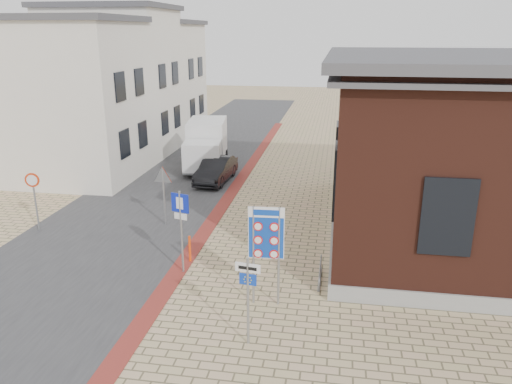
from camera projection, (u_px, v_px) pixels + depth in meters
The scene contains 16 objects.
ground at pixel (223, 309), 14.23m from camera, with size 120.00×120.00×0.00m, color tan.
road_strip at pixel (189, 166), 29.16m from camera, with size 7.00×60.00×0.02m, color #38383A.
curb_strip at pixel (229, 196), 23.92m from camera, with size 0.60×40.00×0.02m, color maroon.
brick_building at pixel (502, 147), 18.33m from camera, with size 13.00×13.00×6.80m.
townhouse_near at pixel (67, 99), 25.92m from camera, with size 7.40×6.40×8.30m.
townhouse_mid at pixel (116, 81), 31.43m from camera, with size 7.40×6.40×9.10m.
townhouse_far at pixel (151, 79), 37.18m from camera, with size 7.40×6.40×8.30m.
bike_rack at pixel (320, 272), 15.80m from camera, with size 0.08×1.80×0.60m.
sedan at pixel (216, 170), 26.08m from camera, with size 1.35×3.87×1.27m, color black.
box_truck at pixel (206, 144), 28.48m from camera, with size 2.74×5.33×2.66m.
border_sign at pixel (266, 235), 13.86m from camera, with size 1.02×0.11×2.97m.
essen_sign at pixel (248, 288), 12.19m from camera, with size 0.64×0.13×2.37m.
parking_sign at pixel (181, 217), 15.79m from camera, with size 0.60×0.21×2.80m.
yield_sign at pixel (163, 182), 19.89m from camera, with size 0.85×0.11×2.39m.
speed_sign at pixel (34, 192), 19.28m from camera, with size 0.56×0.13×2.39m.
bollard at pixel (190, 249), 16.99m from camera, with size 0.09×0.09×0.95m, color #FE460D.
Camera 1 is at (2.97, -12.19, 7.55)m, focal length 35.00 mm.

